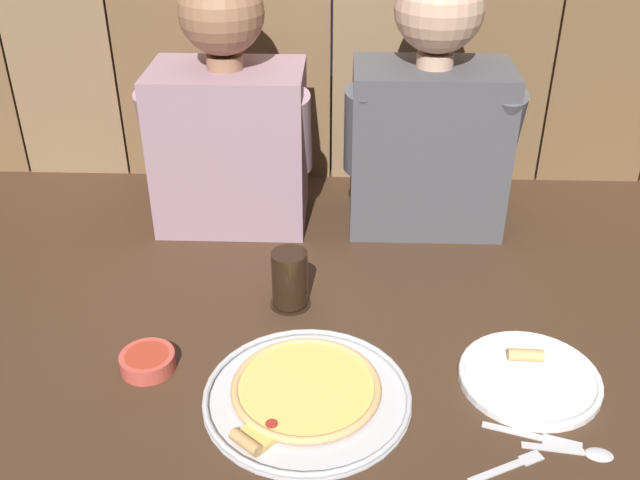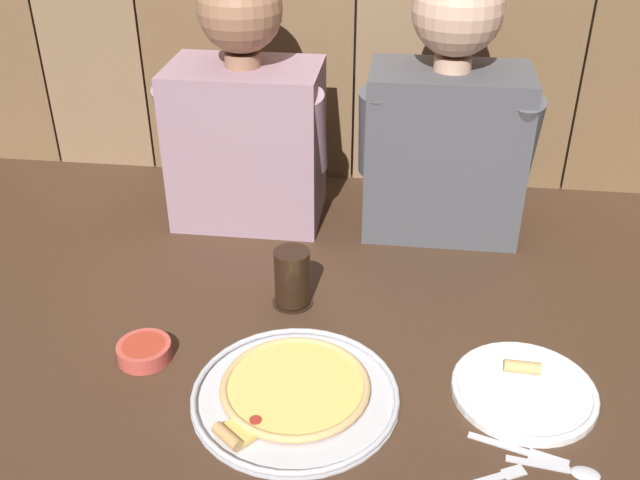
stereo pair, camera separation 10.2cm
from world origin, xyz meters
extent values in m
plane|color=#422B1C|center=(0.00, 0.00, 0.00)|extent=(3.20, 3.20, 0.00)
cylinder|color=silver|center=(-0.02, -0.12, 0.00)|extent=(0.35, 0.35, 0.01)
torus|color=silver|center=(-0.02, -0.12, 0.01)|extent=(0.35, 0.35, 0.01)
cylinder|color=#B23823|center=(-0.02, -0.11, 0.01)|extent=(0.25, 0.25, 0.00)
cylinder|color=#EFC660|center=(-0.02, -0.11, 0.01)|extent=(0.24, 0.24, 0.01)
torus|color=tan|center=(-0.02, -0.11, 0.01)|extent=(0.26, 0.26, 0.01)
cube|color=#EABC56|center=(-0.08, -0.20, 0.01)|extent=(0.10, 0.11, 0.01)
cylinder|color=tan|center=(-0.11, -0.24, 0.02)|extent=(0.06, 0.05, 0.02)
cylinder|color=#A3281E|center=(-0.07, -0.20, 0.02)|extent=(0.02, 0.02, 0.00)
cylinder|color=white|center=(0.36, -0.07, 0.01)|extent=(0.25, 0.25, 0.01)
torus|color=white|center=(0.36, -0.07, 0.01)|extent=(0.25, 0.25, 0.01)
cylinder|color=tan|center=(0.36, -0.02, 0.02)|extent=(0.06, 0.02, 0.02)
cylinder|color=black|center=(-0.07, 0.15, 0.00)|extent=(0.08, 0.08, 0.01)
cylinder|color=black|center=(-0.07, 0.15, 0.06)|extent=(0.07, 0.07, 0.11)
cylinder|color=#CC4C42|center=(-0.31, -0.06, 0.02)|extent=(0.10, 0.10, 0.03)
cylinder|color=#B23823|center=(-0.31, -0.06, 0.02)|extent=(0.08, 0.08, 0.02)
cube|color=silver|center=(0.27, -0.27, 0.00)|extent=(0.09, 0.05, 0.01)
cube|color=silver|center=(0.33, -0.24, 0.00)|extent=(0.04, 0.03, 0.01)
cube|color=silver|center=(0.31, -0.19, 0.00)|extent=(0.09, 0.04, 0.01)
cube|color=silver|center=(0.39, -0.21, 0.00)|extent=(0.06, 0.04, 0.00)
cube|color=silver|center=(0.37, -0.22, 0.00)|extent=(0.10, 0.02, 0.01)
ellipsoid|color=silver|center=(0.44, -0.23, 0.00)|extent=(0.05, 0.04, 0.01)
cube|color=gray|center=(-0.23, 0.50, 0.19)|extent=(0.34, 0.22, 0.37)
cylinder|color=#9E7051|center=(-0.23, 0.50, 0.39)|extent=(0.08, 0.08, 0.03)
sphere|color=#9E7051|center=(-0.23, 0.50, 0.49)|extent=(0.18, 0.18, 0.18)
sphere|color=black|center=(-0.23, 0.51, 0.51)|extent=(0.17, 0.17, 0.17)
cylinder|color=gray|center=(-0.38, 0.46, 0.24)|extent=(0.08, 0.14, 0.22)
cylinder|color=gray|center=(-0.08, 0.46, 0.24)|extent=(0.08, 0.14, 0.22)
cube|color=#4C4C51|center=(0.23, 0.50, 0.19)|extent=(0.35, 0.21, 0.38)
cylinder|color=#DBAD8E|center=(0.23, 0.50, 0.40)|extent=(0.08, 0.08, 0.03)
sphere|color=#DBAD8E|center=(0.23, 0.50, 0.51)|extent=(0.19, 0.19, 0.19)
cylinder|color=#4C4C51|center=(0.07, 0.46, 0.25)|extent=(0.08, 0.13, 0.22)
cylinder|color=#4C4C51|center=(0.38, 0.46, 0.25)|extent=(0.08, 0.14, 0.22)
camera|label=1|loc=(0.03, -1.03, 0.85)|focal=40.52mm
camera|label=2|loc=(0.14, -1.02, 0.85)|focal=40.52mm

